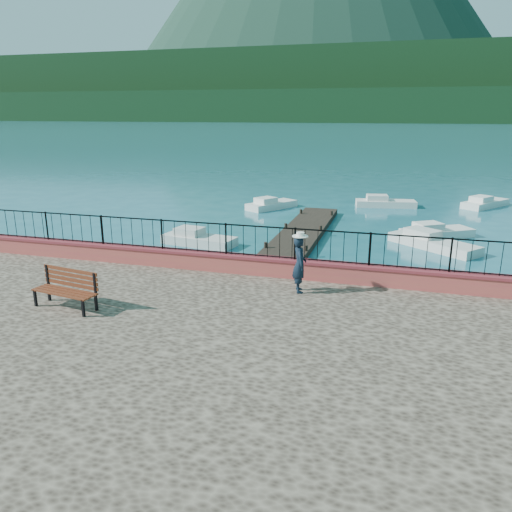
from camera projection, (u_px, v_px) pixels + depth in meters
The scene contains 15 objects.
ground at pixel (274, 372), 12.11m from camera, with size 2000.00×2000.00×0.00m, color #19596B.
parapet at pixel (304, 269), 15.11m from camera, with size 28.00×0.46×0.58m, color #B14E3F.
railing at pixel (305, 245), 14.90m from camera, with size 27.00×0.05×0.95m, color black.
dock at pixel (295, 241), 23.68m from camera, with size 2.00×16.00×0.30m, color #2D231C.
far_forest at pixel (402, 106), 286.33m from camera, with size 900.00×60.00×18.00m, color black.
foothills at pixel (404, 87), 338.05m from camera, with size 900.00×120.00×44.00m, color black.
park_bench at pixel (66, 297), 12.83m from camera, with size 1.87×0.87×1.00m.
person at pixel (300, 264), 13.87m from camera, with size 0.58×0.38×1.60m, color black.
hat at pixel (300, 234), 13.63m from camera, with size 0.44×0.44×0.12m, color white.
boat_0 at pixel (199, 236), 23.60m from camera, with size 3.53×1.30×0.80m, color silver.
boat_1 at pixel (434, 240), 22.98m from camera, with size 4.31×1.30×0.80m, color silver.
boat_2 at pixel (437, 229), 24.99m from camera, with size 3.58×1.30×0.80m, color silver.
boat_3 at pixel (272, 202), 32.44m from camera, with size 3.52×1.30×0.80m, color silver.
boat_4 at pixel (386, 201), 33.04m from camera, with size 3.86×1.30×0.80m, color silver.
boat_5 at pixel (486, 201), 32.97m from camera, with size 3.87×1.30×0.80m, color silver.
Camera 1 is at (2.60, -10.54, 6.09)m, focal length 35.00 mm.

